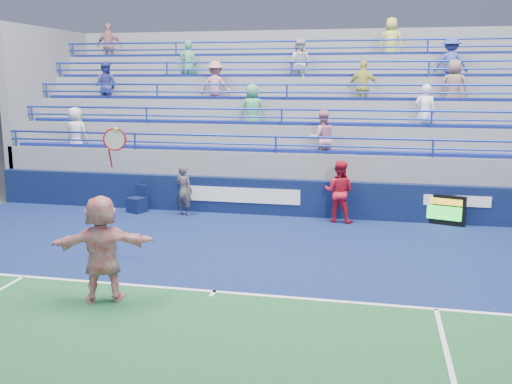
% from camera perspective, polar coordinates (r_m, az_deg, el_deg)
% --- Properties ---
extents(ground, '(120.00, 120.00, 0.00)m').
position_cam_1_polar(ground, '(11.16, -4.20, -10.00)').
color(ground, '#333538').
extents(sponsor_wall, '(18.00, 0.32, 1.10)m').
position_cam_1_polar(sponsor_wall, '(17.10, 1.85, -0.51)').
color(sponsor_wall, '#0A1639').
rests_on(sponsor_wall, ground).
extents(bleacher_stand, '(18.00, 5.60, 6.13)m').
position_cam_1_polar(bleacher_stand, '(20.62, 3.72, 4.30)').
color(bleacher_stand, slate).
rests_on(bleacher_stand, ground).
extents(serve_speed_board, '(1.23, 0.47, 0.86)m').
position_cam_1_polar(serve_speed_board, '(16.79, 18.16, -1.71)').
color(serve_speed_board, black).
rests_on(serve_speed_board, ground).
extents(judge_chair, '(0.61, 0.63, 0.84)m').
position_cam_1_polar(judge_chair, '(17.85, -11.80, -1.17)').
color(judge_chair, '#0C1639').
rests_on(judge_chair, ground).
extents(tennis_player, '(1.95, 1.21, 3.22)m').
position_cam_1_polar(tennis_player, '(10.80, -15.12, -5.46)').
color(tennis_player, white).
rests_on(tennis_player, ground).
extents(line_judge, '(0.63, 0.50, 1.53)m').
position_cam_1_polar(line_judge, '(17.15, -7.22, 0.16)').
color(line_judge, '#121533').
rests_on(line_judge, ground).
extents(ball_girl, '(0.96, 0.80, 1.78)m').
position_cam_1_polar(ball_girl, '(16.35, 8.30, 0.04)').
color(ball_girl, red).
rests_on(ball_girl, ground).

